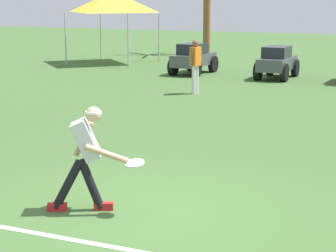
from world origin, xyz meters
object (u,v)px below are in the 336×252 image
at_px(parked_car_slot_b, 277,62).
at_px(event_tent, 113,2).
at_px(teammate_near_sideline, 195,61).
at_px(frisbee_thrower, 86,153).
at_px(parked_car_slot_a, 193,58).
at_px(frisbee_in_flight, 135,163).

bearing_deg(parked_car_slot_b, event_tent, 163.88).
relative_size(teammate_near_sideline, parked_car_slot_b, 0.71).
relative_size(frisbee_thrower, teammate_near_sideline, 0.91).
relative_size(frisbee_thrower, parked_car_slot_a, 0.63).
bearing_deg(parked_car_slot_a, teammate_near_sideline, -67.49).
xyz_separation_m(frisbee_in_flight, parked_car_slot_a, (-5.03, 14.59, -0.13)).
height_order(frisbee_thrower, parked_car_slot_a, frisbee_thrower).
relative_size(parked_car_slot_b, event_tent, 0.73).
height_order(teammate_near_sideline, parked_car_slot_b, teammate_near_sideline).
distance_m(frisbee_thrower, parked_car_slot_a, 15.33).
bearing_deg(frisbee_thrower, parked_car_slot_b, 94.92).
relative_size(frisbee_thrower, frisbee_in_flight, 4.53).
xyz_separation_m(frisbee_thrower, teammate_near_sideline, (-2.51, 10.25, 0.14)).
bearing_deg(parked_car_slot_b, parked_car_slot_a, 179.00).
height_order(teammate_near_sideline, parked_car_slot_a, teammate_near_sideline).
height_order(frisbee_thrower, parked_car_slot_b, frisbee_thrower).
distance_m(frisbee_in_flight, parked_car_slot_a, 15.43).
xyz_separation_m(teammate_near_sideline, event_tent, (-6.28, 6.57, 1.58)).
relative_size(parked_car_slot_a, event_tent, 0.75).
bearing_deg(frisbee_in_flight, frisbee_thrower, -170.70).
relative_size(frisbee_thrower, parked_car_slot_b, 0.64).
height_order(frisbee_in_flight, parked_car_slot_a, parked_car_slot_a).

